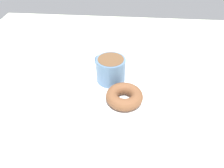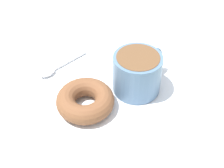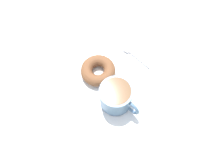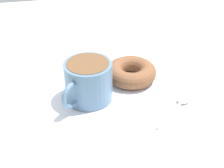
{
  "view_description": "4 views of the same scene",
  "coord_description": "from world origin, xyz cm",
  "views": [
    {
      "loc": [
        49.12,
        5.41,
        43.99
      ],
      "look_at": [
        -1.97,
        0.81,
        2.3
      ],
      "focal_mm": 35.0,
      "sensor_mm": 36.0,
      "label": 1
    },
    {
      "loc": [
        -0.83,
        44.03,
        43.14
      ],
      "look_at": [
        -1.97,
        0.81,
        2.3
      ],
      "focal_mm": 50.0,
      "sensor_mm": 36.0,
      "label": 2
    },
    {
      "loc": [
        -29.4,
        2.52,
        60.88
      ],
      "look_at": [
        -1.97,
        0.81,
        2.3
      ],
      "focal_mm": 35.0,
      "sensor_mm": 36.0,
      "label": 3
    },
    {
      "loc": [
        -11.92,
        -49.56,
        37.36
      ],
      "look_at": [
        -1.97,
        0.81,
        2.3
      ],
      "focal_mm": 50.0,
      "sensor_mm": 36.0,
      "label": 4
    }
  ],
  "objects": [
    {
      "name": "spoon",
      "position": [
        10.16,
        -5.69,
        0.7
      ],
      "size": [
        10.02,
        9.18,
        0.9
      ],
      "color": "silver",
      "rests_on": "napkin"
    },
    {
      "name": "coffee_cup",
      "position": [
        -6.84,
        -0.54,
        4.37
      ],
      "size": [
        10.32,
        10.36,
        7.85
      ],
      "color": "slate",
      "rests_on": "napkin"
    },
    {
      "name": "ground_plane",
      "position": [
        0.0,
        0.0,
        -1.0
      ],
      "size": [
        120.0,
        120.0,
        2.0
      ],
      "primitive_type": "cube",
      "color": "beige"
    },
    {
      "name": "donut",
      "position": [
        2.99,
        4.79,
        2.08
      ],
      "size": [
        10.68,
        10.68,
        3.55
      ],
      "primitive_type": "torus",
      "color": "brown",
      "rests_on": "napkin"
    },
    {
      "name": "napkin",
      "position": [
        -1.97,
        0.81,
        0.15
      ],
      "size": [
        33.51,
        33.51,
        0.3
      ],
      "primitive_type": "cube",
      "rotation": [
        0.0,
        0.0,
        0.08
      ],
      "color": "white",
      "rests_on": "ground_plane"
    }
  ]
}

